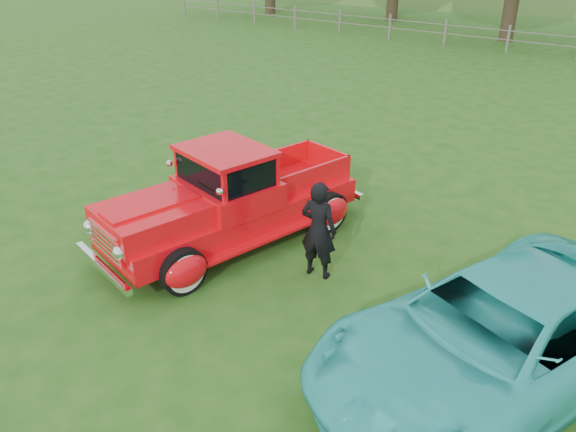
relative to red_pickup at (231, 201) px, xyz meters
The scene contains 4 objects.
ground 2.10m from the red_pickup, 47.61° to the right, with size 140.00×140.00×0.00m, color #205316.
red_pickup is the anchor object (origin of this frame).
teal_sedan 4.99m from the red_pickup, ahead, with size 2.31×5.01×1.39m, color #30C2BE.
man 1.86m from the red_pickup, ahead, with size 0.60×0.39×1.64m, color black.
Camera 1 is at (4.80, -5.04, 5.03)m, focal length 35.00 mm.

